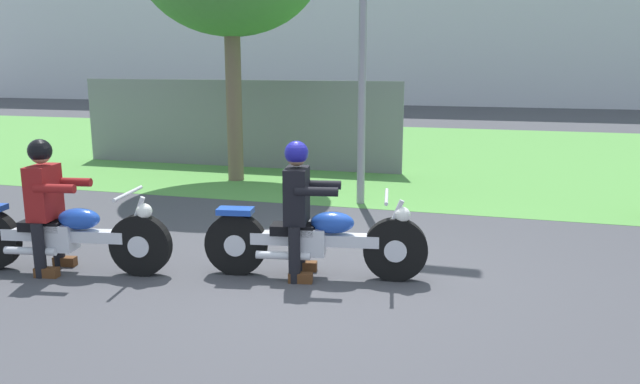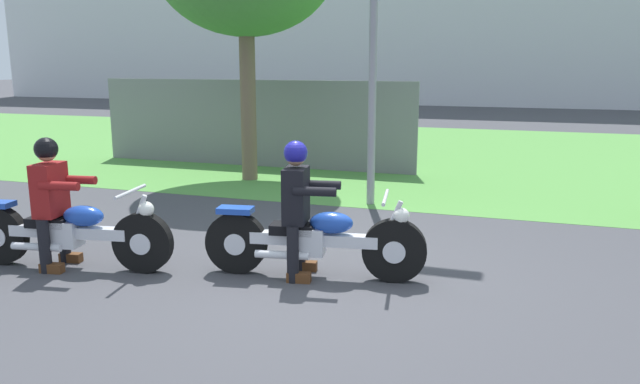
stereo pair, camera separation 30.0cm
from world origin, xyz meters
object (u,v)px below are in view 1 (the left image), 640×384
object	(u,v)px
motorcycle_follow	(65,236)
rider_follow	(46,195)
motorcycle_lead	(315,240)
rider_lead	(299,199)

from	to	relation	value
motorcycle_follow	rider_follow	world-z (taller)	rider_follow
motorcycle_lead	rider_lead	size ratio (longest dim) A/B	1.62
motorcycle_lead	rider_follow	bearing A→B (deg)	-177.08
rider_follow	motorcycle_lead	bearing A→B (deg)	2.92
motorcycle_lead	rider_lead	xyz separation A→B (m)	(-0.17, -0.02, 0.43)
motorcycle_lead	rider_lead	bearing A→B (deg)	179.18
rider_follow	motorcycle_follow	bearing A→B (deg)	-0.82
motorcycle_lead	motorcycle_follow	distance (m)	2.61
motorcycle_lead	rider_follow	xyz separation A→B (m)	(-2.72, -0.58, 0.42)
rider_lead	rider_follow	distance (m)	2.61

